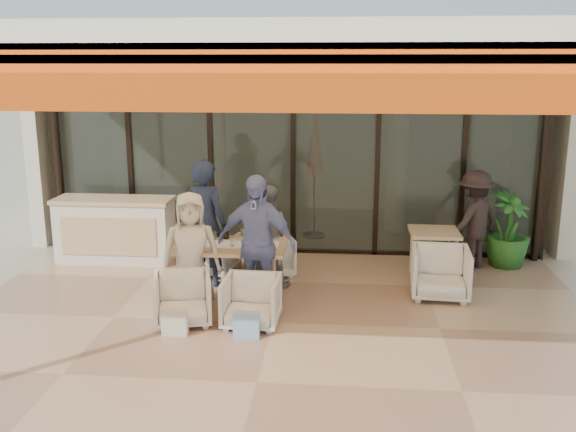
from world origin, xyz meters
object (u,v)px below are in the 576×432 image
object	(u,v)px
host_counter	(115,230)
chair_near_right	(251,299)
diner_cream	(191,252)
standing_woman	(474,221)
chair_far_right	(269,253)
diner_grey	(265,236)
potted_palm	(508,230)
diner_periwinkle	(256,244)
side_table	(434,238)
chair_far_left	(214,252)
side_chair	(440,271)
diner_navy	(206,224)
dining_table	(230,248)
chair_near_left	(183,297)

from	to	relation	value
host_counter	chair_near_right	bearing A→B (deg)	-43.11
diner_cream	standing_woman	distance (m)	4.38
chair_far_right	standing_woman	world-z (taller)	standing_woman
diner_grey	potted_palm	bearing A→B (deg)	-165.70
diner_periwinkle	side_table	xyz separation A→B (m)	(2.40, 1.41, -0.25)
chair_far_left	standing_woman	size ratio (longest dim) A/B	0.44
diner_periwinkle	side_chair	bearing A→B (deg)	29.82
diner_navy	side_table	bearing A→B (deg)	-149.96
host_counter	dining_table	bearing A→B (deg)	-33.78
chair_far_right	side_chair	xyz separation A→B (m)	(2.40, -0.74, 0.05)
chair_far_left	dining_table	bearing A→B (deg)	124.07
dining_table	diner_navy	xyz separation A→B (m)	(-0.41, 0.44, 0.22)
side_table	potted_palm	xyz separation A→B (m)	(1.22, 0.69, -0.03)
diner_grey	side_table	world-z (taller)	diner_grey
diner_navy	diner_cream	world-z (taller)	diner_navy
diner_grey	side_chair	bearing A→B (deg)	170.27
side_chair	chair_far_right	bearing A→B (deg)	166.82
chair_near_right	diner_cream	xyz separation A→B (m)	(-0.84, 0.50, 0.43)
chair_far_left	diner_cream	distance (m)	1.47
dining_table	chair_near_left	xyz separation A→B (m)	(-0.41, -0.96, -0.34)
host_counter	chair_far_right	xyz separation A→B (m)	(2.51, -0.45, -0.19)
chair_near_left	potted_palm	xyz separation A→B (m)	(4.46, 2.60, 0.26)
diner_navy	diner_periwinkle	bearing A→B (deg)	154.05
diner_navy	side_chair	bearing A→B (deg)	-163.14
diner_grey	diner_cream	bearing A→B (deg)	42.87
chair_near_right	potted_palm	bearing A→B (deg)	37.93
diner_cream	standing_woman	world-z (taller)	diner_cream
host_counter	potted_palm	distance (m)	6.14
diner_grey	diner_periwinkle	bearing A→B (deg)	85.89
chair_far_right	diner_cream	size ratio (longest dim) A/B	0.44
diner_navy	side_table	world-z (taller)	diner_navy
chair_near_left	diner_cream	size ratio (longest dim) A/B	0.45
diner_navy	side_chair	distance (m)	3.29
diner_navy	potted_palm	world-z (taller)	diner_navy
diner_navy	diner_cream	bearing A→B (deg)	111.03
chair_near_left	potted_palm	size ratio (longest dim) A/B	0.57
chair_near_left	diner_periwinkle	xyz separation A→B (m)	(0.84, 0.50, 0.54)
diner_navy	potted_palm	bearing A→B (deg)	-143.86
dining_table	diner_periwinkle	world-z (taller)	diner_periwinkle
diner_navy	side_chair	world-z (taller)	diner_navy
chair_far_right	diner_grey	distance (m)	0.64
chair_near_right	standing_woman	size ratio (longest dim) A/B	0.44
potted_palm	side_chair	bearing A→B (deg)	-130.21
side_table	chair_far_left	bearing A→B (deg)	-179.76
diner_cream	diner_periwinkle	xyz separation A→B (m)	(0.84, 0.00, 0.12)
diner_grey	side_chair	world-z (taller)	diner_grey
chair_far_right	chair_far_left	bearing A→B (deg)	-18.97
diner_navy	side_chair	xyz separation A→B (m)	(3.24, -0.24, -0.52)
diner_periwinkle	standing_woman	size ratio (longest dim) A/B	1.16
host_counter	diner_grey	xyz separation A→B (m)	(2.51, -0.95, 0.21)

